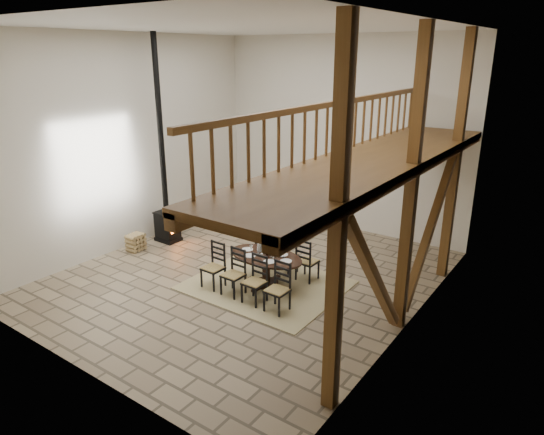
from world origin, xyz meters
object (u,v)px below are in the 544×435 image
Objects in this scene: dining_table at (264,271)px; log_stack at (136,242)px; wood_stove at (165,197)px; log_basket at (170,231)px.

log_stack is at bearing -174.47° from dining_table.
wood_stove is 0.97m from log_basket.
wood_stove is at bearing 170.98° from dining_table.
log_basket is at bearing 86.81° from log_stack.
log_basket is 1.29× the size of log_stack.
log_stack is at bearing -93.19° from log_basket.
log_basket is at bearing 168.85° from dining_table.
wood_stove reaches higher than dining_table.
log_basket reaches higher than log_stack.
dining_table is at bearing -9.45° from wood_stove.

